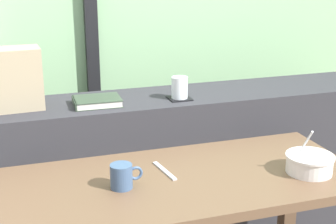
{
  "coord_description": "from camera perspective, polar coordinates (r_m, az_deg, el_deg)",
  "views": [
    {
      "loc": [
        -0.56,
        -1.54,
        1.45
      ],
      "look_at": [
        0.1,
        0.49,
        0.77
      ],
      "focal_mm": 52.35,
      "sensor_mm": 36.0,
      "label": 1
    }
  ],
  "objects": [
    {
      "name": "ceramic_mug",
      "position": [
        1.68,
        -5.37,
        -7.44
      ],
      "size": [
        0.11,
        0.08,
        0.08
      ],
      "color": "#3D567A",
      "rests_on": "breakfast_table"
    },
    {
      "name": "closed_book",
      "position": [
        2.16,
        -8.3,
        1.23
      ],
      "size": [
        0.21,
        0.16,
        0.03
      ],
      "color": "#334233",
      "rests_on": "dark_console_ledge"
    },
    {
      "name": "dark_console_ledge",
      "position": [
        2.4,
        -2.64,
        -7.94
      ],
      "size": [
        2.8,
        0.37,
        0.83
      ],
      "primitive_type": "cube",
      "color": "#2D2D33",
      "rests_on": "ground"
    },
    {
      "name": "juice_glass",
      "position": [
        2.21,
        1.35,
        2.8
      ],
      "size": [
        0.07,
        0.07,
        0.1
      ],
      "color": "white",
      "rests_on": "coaster_square"
    },
    {
      "name": "soup_bowl",
      "position": [
        1.86,
        16.14,
        -5.76
      ],
      "size": [
        0.17,
        0.17,
        0.17
      ],
      "color": "silver",
      "rests_on": "breakfast_table"
    },
    {
      "name": "throw_pillow",
      "position": [
        2.14,
        -18.78,
        3.55
      ],
      "size": [
        0.33,
        0.16,
        0.26
      ],
      "primitive_type": "cube",
      "rotation": [
        0.0,
        0.0,
        0.05
      ],
      "color": "tan",
      "rests_on": "dark_console_ledge"
    },
    {
      "name": "coaster_square",
      "position": [
        2.23,
        1.34,
        1.59
      ],
      "size": [
        0.1,
        0.1,
        0.0
      ],
      "primitive_type": "cube",
      "color": "black",
      "rests_on": "dark_console_ledge"
    },
    {
      "name": "fork_utensil",
      "position": [
        1.81,
        -0.41,
        -6.85
      ],
      "size": [
        0.04,
        0.17,
        0.01
      ],
      "primitive_type": "cube",
      "rotation": [
        0.0,
        0.0,
        0.15
      ],
      "color": "silver",
      "rests_on": "breakfast_table"
    },
    {
      "name": "breakfast_table",
      "position": [
        1.81,
        1.82,
        -10.8
      ],
      "size": [
        1.29,
        0.58,
        0.7
      ],
      "color": "brown",
      "rests_on": "ground"
    }
  ]
}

